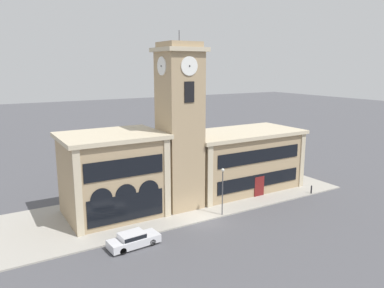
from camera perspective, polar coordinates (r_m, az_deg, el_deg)
ground_plane at (r=40.52m, az=1.80°, el=-11.78°), size 300.00×300.00×0.00m
sidewalk_kerb at (r=45.58m, az=-2.57°, el=-8.94°), size 43.87×12.74×0.15m
clock_tower at (r=42.08m, az=-1.87°, el=2.51°), size 4.89×4.89×19.95m
town_hall_left_wing at (r=41.76m, az=-11.99°, el=-4.59°), size 10.79×8.42×9.16m
town_hall_right_wing at (r=50.16m, az=7.40°, el=-2.44°), size 16.24×8.42×7.87m
parked_car_near at (r=35.58m, az=-8.93°, el=-14.15°), size 4.85×2.14×1.38m
street_lamp at (r=40.84m, az=4.69°, el=-6.13°), size 0.36×0.36×5.29m
bollard at (r=50.74m, az=17.73°, el=-6.62°), size 0.18×0.18×1.06m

